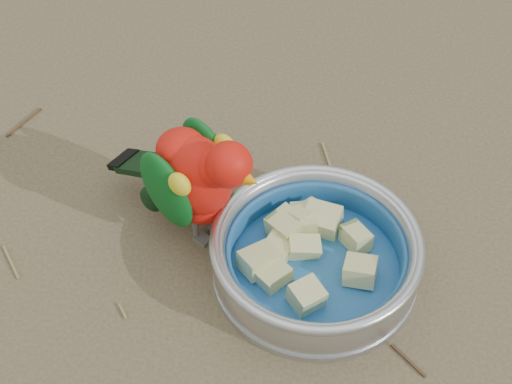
# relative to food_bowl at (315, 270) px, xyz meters

# --- Properties ---
(ground) EXTENTS (60.00, 60.00, 0.00)m
(ground) POSITION_rel_food_bowl_xyz_m (-0.00, -0.08, -0.01)
(ground) COLOR brown
(food_bowl) EXTENTS (0.23, 0.23, 0.02)m
(food_bowl) POSITION_rel_food_bowl_xyz_m (0.00, 0.00, 0.00)
(food_bowl) COLOR #B2B2BA
(food_bowl) RESTS_ON ground
(bowl_wall) EXTENTS (0.23, 0.23, 0.04)m
(bowl_wall) POSITION_rel_food_bowl_xyz_m (0.00, 0.00, 0.03)
(bowl_wall) COLOR #B2B2BA
(bowl_wall) RESTS_ON food_bowl
(fruit_wedges) EXTENTS (0.14, 0.14, 0.03)m
(fruit_wedges) POSITION_rel_food_bowl_xyz_m (0.00, 0.00, 0.02)
(fruit_wedges) COLOR #C9C783
(fruit_wedges) RESTS_ON food_bowl
(lory_parrot) EXTENTS (0.21, 0.19, 0.16)m
(lory_parrot) POSITION_rel_food_bowl_xyz_m (-0.13, 0.06, 0.07)
(lory_parrot) COLOR red
(lory_parrot) RESTS_ON ground
(ground_debris) EXTENTS (0.90, 0.80, 0.01)m
(ground_debris) POSITION_rel_food_bowl_xyz_m (-0.03, 0.01, -0.01)
(ground_debris) COLOR olive
(ground_debris) RESTS_ON ground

